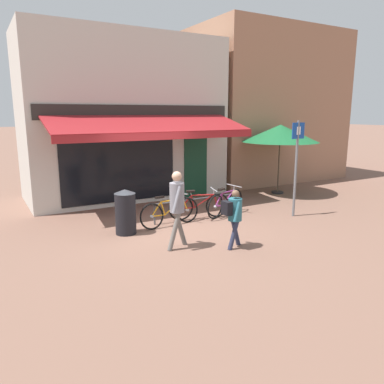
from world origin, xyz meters
The scene contains 12 objects.
ground_plane centered at (0.00, 0.00, 0.00)m, with size 160.00×160.00×0.00m, color brown.
shop_front centered at (0.48, 4.65, 2.72)m, with size 6.69×4.78×5.45m.
neighbour_building centered at (7.27, 5.17, 3.18)m, with size 6.48×4.00×6.36m.
bike_rack_rail centered at (1.03, 0.74, 0.46)m, with size 2.54×0.04×0.57m.
bicycle_orange centered at (0.13, 0.46, 0.37)m, with size 1.78×0.52×0.84m.
bicycle_red centered at (1.12, 0.63, 0.38)m, with size 1.75×0.59×0.84m.
bicycle_purple centered at (1.96, 0.56, 0.38)m, with size 1.62×0.69×0.85m.
pedestrian_adult centered at (-0.47, -1.08, 1.05)m, with size 0.57×0.51×1.71m.
pedestrian_child centered at (0.60, -1.69, 0.80)m, with size 0.52×0.48×1.31m.
litter_bin centered at (-1.11, 0.41, 0.56)m, with size 0.51×0.51×1.11m.
parking_sign centered at (3.62, -0.47, 1.64)m, with size 0.44×0.07×2.71m.
cafe_parasol centered at (5.40, 2.12, 2.18)m, with size 2.74×2.74×2.50m.
Camera 1 is at (-4.10, -8.01, 2.91)m, focal length 35.00 mm.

